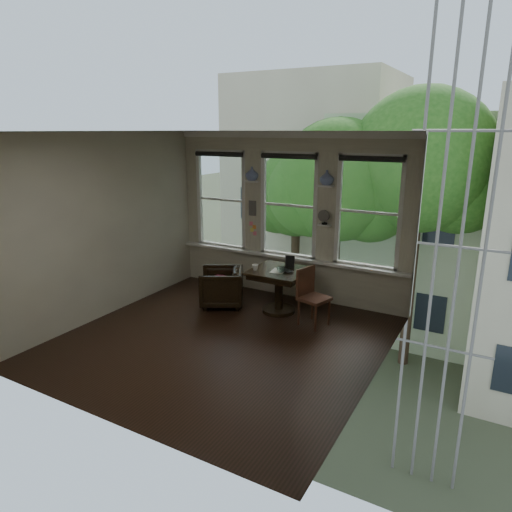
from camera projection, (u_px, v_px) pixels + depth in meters
The scene contains 25 objects.
ground at pixel (223, 340), 6.78m from camera, with size 4.50×4.50×0.00m, color black.
ceiling at pixel (218, 131), 5.98m from camera, with size 4.50×4.50×0.00m, color silver.
wall_back at pixel (289, 216), 8.27m from camera, with size 4.50×4.50×0.00m, color beige.
wall_front at pixel (95, 289), 4.49m from camera, with size 4.50×4.50×0.00m, color beige.
wall_left at pixel (106, 226), 7.44m from camera, with size 4.50×4.50×0.00m, color beige.
wall_right at pixel (382, 264), 5.32m from camera, with size 4.50×4.50×0.00m, color beige.
window_left at pixel (222, 199), 8.90m from camera, with size 1.10×0.12×1.90m, color white, non-canonical shape.
window_center at pixel (290, 205), 8.22m from camera, with size 1.10×0.12×1.90m, color white, non-canonical shape.
window_right at pixel (369, 212), 7.54m from camera, with size 1.10×0.12×1.90m, color white, non-canonical shape.
shelf_left at pixel (252, 181), 8.37m from camera, with size 0.26×0.16×0.03m, color white.
shelf_right at pixel (326, 186), 7.69m from camera, with size 0.26×0.16×0.03m, color white.
intercom at pixel (253, 208), 8.53m from camera, with size 0.14×0.06×0.28m, color #59544F.
sticky_notes at pixel (253, 226), 8.63m from camera, with size 0.16×0.01×0.24m, color pink, non-canonical shape.
desk_fan at pixel (325, 219), 7.82m from camera, with size 0.20×0.20×0.24m, color #59544F, non-canonical shape.
vase_left at pixel (252, 174), 8.33m from camera, with size 0.24×0.24×0.25m, color silver.
vase_right at pixel (327, 178), 7.65m from camera, with size 0.24×0.24×0.25m, color silver.
table at pixel (279, 291), 7.74m from camera, with size 0.90×0.90×0.75m, color black, non-canonical shape.
armchair_left at pixel (221, 287), 8.04m from camera, with size 0.72×0.74×0.67m, color black.
cushion_red at pixel (221, 281), 8.01m from camera, with size 0.45×0.45×0.06m, color maroon.
side_chair_right at pixel (314, 298), 7.18m from camera, with size 0.42×0.42×0.92m, color #422117, non-canonical shape.
laptop at pixel (283, 271), 7.55m from camera, with size 0.31×0.20×0.02m, color black.
mug at pixel (255, 267), 7.60m from camera, with size 0.11×0.11×0.10m, color white.
drinking_glass at pixel (281, 269), 7.48m from camera, with size 0.13×0.13×0.11m, color white.
tablet at pixel (290, 262), 7.70m from camera, with size 0.16×0.02×0.22m, color black.
papers at pixel (278, 271), 7.58m from camera, with size 0.22×0.30×0.00m, color silver.
Camera 1 is at (3.46, -5.17, 3.02)m, focal length 32.00 mm.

